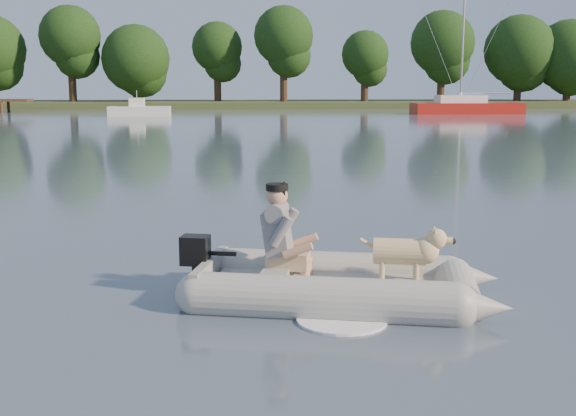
{
  "coord_description": "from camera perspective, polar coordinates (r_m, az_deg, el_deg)",
  "views": [
    {
      "loc": [
        -0.45,
        -7.14,
        2.33
      ],
      "look_at": [
        0.17,
        1.91,
        0.75
      ],
      "focal_mm": 45.0,
      "sensor_mm": 36.0,
      "label": 1
    }
  ],
  "objects": [
    {
      "name": "dinghy",
      "position": [
        7.77,
        4.17,
        -3.23
      ],
      "size": [
        5.21,
        4.25,
        1.34
      ],
      "primitive_type": null,
      "rotation": [
        0.0,
        0.0,
        -0.22
      ],
      "color": "#A09F9A",
      "rests_on": "water"
    },
    {
      "name": "treeline",
      "position": [
        68.34,
        -2.32,
        12.44
      ],
      "size": [
        75.85,
        7.35,
        9.27
      ],
      "color": "#332316",
      "rests_on": "shore_bank"
    },
    {
      "name": "water",
      "position": [
        7.53,
        -0.28,
        -8.16
      ],
      "size": [
        160.0,
        160.0,
        0.0
      ],
      "primitive_type": "plane",
      "color": "slate",
      "rests_on": "ground"
    },
    {
      "name": "man",
      "position": [
        7.86,
        -0.71,
        -1.71
      ],
      "size": [
        0.82,
        0.74,
        1.04
      ],
      "primitive_type": null,
      "rotation": [
        0.0,
        0.0,
        -0.22
      ],
      "color": "slate",
      "rests_on": "dinghy"
    },
    {
      "name": "motorboat",
      "position": [
        52.17,
        -11.66,
        8.06
      ],
      "size": [
        4.43,
        1.72,
        1.87
      ],
      "primitive_type": null,
      "rotation": [
        0.0,
        0.0,
        0.0
      ],
      "color": "white",
      "rests_on": "water"
    },
    {
      "name": "shore_bank",
      "position": [
        69.18,
        -3.53,
        8.14
      ],
      "size": [
        160.0,
        12.0,
        0.7
      ],
      "primitive_type": "cube",
      "color": "#47512D",
      "rests_on": "water"
    },
    {
      "name": "outboard_motor",
      "position": [
        8.11,
        -7.3,
        -4.69
      ],
      "size": [
        0.45,
        0.36,
        0.76
      ],
      "primitive_type": null,
      "rotation": [
        0.0,
        0.0,
        -0.22
      ],
      "color": "black",
      "rests_on": "dinghy"
    },
    {
      "name": "sailboat",
      "position": [
        56.61,
        13.86,
        7.74
      ],
      "size": [
        8.27,
        2.62,
        11.3
      ],
      "rotation": [
        0.0,
        0.0,
        0.02
      ],
      "color": "#A01A12",
      "rests_on": "water"
    },
    {
      "name": "dog",
      "position": [
        7.81,
        8.79,
        -3.78
      ],
      "size": [
        0.95,
        0.51,
        0.6
      ],
      "primitive_type": null,
      "rotation": [
        0.0,
        0.0,
        -0.22
      ],
      "color": "tan",
      "rests_on": "dinghy"
    }
  ]
}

